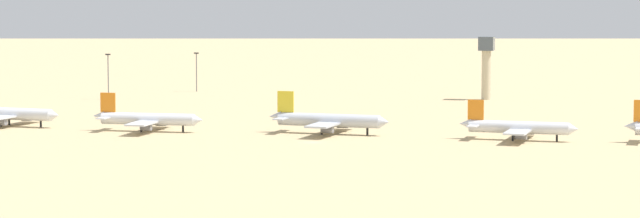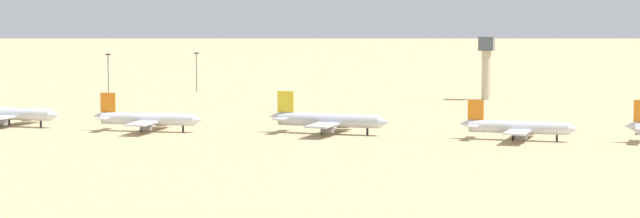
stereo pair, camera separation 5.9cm
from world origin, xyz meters
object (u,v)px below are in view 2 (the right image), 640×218
at_px(light_pole_mid, 197,69).
at_px(parked_jet_orange_4, 518,127).
at_px(control_tower, 486,62).
at_px(parked_jet_yellow_3, 328,120).
at_px(light_pole_west, 108,73).
at_px(parked_jet_red_1, 8,114).
at_px(parked_jet_orange_2, 147,119).

bearing_deg(light_pole_mid, parked_jet_orange_4, -43.67).
xyz_separation_m(control_tower, light_pole_mid, (-110.14, 8.00, -4.77)).
bearing_deg(parked_jet_yellow_3, light_pole_west, 143.65).
relative_size(parked_jet_red_1, light_pole_west, 2.07).
distance_m(parked_jet_yellow_3, parked_jet_orange_4, 51.41).
bearing_deg(light_pole_mid, light_pole_west, -113.11).
relative_size(parked_jet_orange_2, light_pole_west, 1.98).
bearing_deg(parked_jet_red_1, light_pole_west, 101.00).
distance_m(control_tower, light_pole_west, 132.10).
height_order(parked_jet_orange_2, parked_jet_orange_4, parked_jet_orange_2).
relative_size(parked_jet_orange_4, control_tower, 1.41).
distance_m(parked_jet_orange_2, light_pole_mid, 138.95).
xyz_separation_m(parked_jet_orange_2, control_tower, (75.48, 126.46, 9.85)).
height_order(parked_jet_red_1, parked_jet_yellow_3, parked_jet_yellow_3).
bearing_deg(control_tower, parked_jet_orange_4, -78.16).
bearing_deg(parked_jet_orange_2, control_tower, 56.79).
xyz_separation_m(parked_jet_orange_2, parked_jet_yellow_3, (49.56, 6.92, 0.26)).
xyz_separation_m(parked_jet_orange_2, light_pole_west, (-52.29, 93.16, 5.78)).
xyz_separation_m(parked_jet_orange_4, control_tower, (-25.45, 121.44, 9.92)).
distance_m(parked_jet_red_1, control_tower, 171.91).
height_order(parked_jet_orange_4, light_pole_west, light_pole_west).
distance_m(light_pole_west, light_pole_mid, 44.91).
distance_m(parked_jet_orange_2, light_pole_west, 106.99).
bearing_deg(parked_jet_orange_4, parked_jet_yellow_3, -179.47).
bearing_deg(light_pole_west, parked_jet_orange_4, -29.91).
height_order(parked_jet_orange_2, light_pole_mid, light_pole_mid).
relative_size(parked_jet_red_1, parked_jet_yellow_3, 0.97).
relative_size(parked_jet_yellow_3, light_pole_mid, 2.34).
bearing_deg(control_tower, parked_jet_yellow_3, -102.23).
bearing_deg(light_pole_west, control_tower, 14.61).
bearing_deg(parked_jet_orange_4, parked_jet_red_1, -176.48).
bearing_deg(parked_jet_yellow_3, parked_jet_red_1, -173.57).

